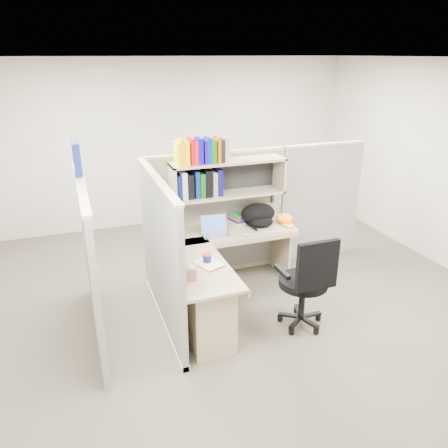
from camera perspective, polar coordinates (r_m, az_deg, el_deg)
name	(u,v)px	position (r m, az deg, el deg)	size (l,w,h in m)	color
ground	(240,305)	(5.18, 2.16, -10.55)	(6.00, 6.00, 0.00)	#38342B
room_shell	(243,170)	(4.54, 2.44, 7.09)	(6.00, 6.00, 6.00)	#A7A497
cubicle	(197,223)	(5.05, -3.49, 0.08)	(3.79, 1.84, 1.95)	slate
desk	(215,290)	(4.60, -1.19, -8.60)	(1.74, 1.75, 0.73)	gray
laptop	(216,226)	(5.13, -1.11, -0.32)	(0.31, 0.31, 0.22)	#ACACB0
backpack	(260,215)	(5.45, 4.72, 1.17)	(0.45, 0.34, 0.26)	black
orange_cap	(284,218)	(5.59, 7.88, 0.74)	(0.21, 0.24, 0.11)	orange
snack_canister	(207,258)	(4.51, -2.23, -4.41)	(0.09, 0.09, 0.09)	navy
tissue_box	(190,269)	(4.18, -4.43, -5.90)	(0.12, 0.12, 0.20)	#A47A5D
mouse	(247,235)	(5.15, 2.99, -1.42)	(0.08, 0.05, 0.03)	#9CAEDD
paper_cup	(219,221)	(5.48, -0.72, 0.40)	(0.07, 0.07, 0.09)	white
book_stack	(238,218)	(5.55, 1.79, 0.76)	(0.17, 0.23, 0.11)	gray
loose_paper	(209,263)	(4.50, -2.03, -5.12)	(0.22, 0.29, 0.00)	silver
task_chair	(305,296)	(4.69, 10.49, -9.24)	(0.55, 0.52, 1.08)	black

